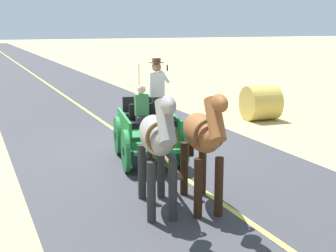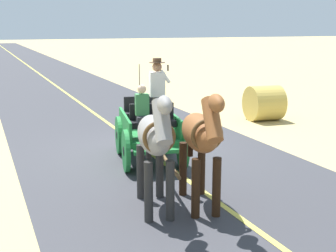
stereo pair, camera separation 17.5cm
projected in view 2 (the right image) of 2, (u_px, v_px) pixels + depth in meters
ground_plane at (146, 151)px, 12.01m from camera, size 200.00×200.00×0.00m
road_surface at (146, 151)px, 12.01m from camera, size 6.63×160.00×0.01m
road_centre_stripe at (146, 150)px, 12.01m from camera, size 0.12×160.00×0.00m
horse_drawn_carriage at (149, 128)px, 10.93m from camera, size 1.84×4.51×2.50m
horse_near_side at (201, 136)px, 8.01m from camera, size 0.90×2.15×2.21m
horse_off_side at (155, 139)px, 7.84m from camera, size 0.88×2.15×2.21m
hay_bale at (264, 103)px, 15.78m from camera, size 1.21×1.30×1.20m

